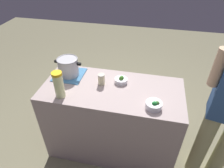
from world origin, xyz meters
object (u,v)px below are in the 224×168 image
cooking_pot (68,66)px  broccoli_bowl_center (154,105)px  lemonade_pitcher (59,85)px  mason_jar (101,79)px  broccoli_bowl_front (121,80)px

cooking_pot → broccoli_bowl_center: 0.94m
lemonade_pitcher → mason_jar: size_ratio=2.29×
cooking_pot → lemonade_pitcher: bearing=-80.8°
mason_jar → broccoli_bowl_center: bearing=-24.2°
cooking_pot → mason_jar: cooking_pot is taller
cooking_pot → broccoli_bowl_front: size_ratio=2.22×
lemonade_pitcher → broccoli_bowl_center: 0.83m
cooking_pot → lemonade_pitcher: size_ratio=1.10×
lemonade_pitcher → mason_jar: bearing=39.3°
mason_jar → broccoli_bowl_front: bearing=20.4°
cooking_pot → broccoli_bowl_center: cooking_pot is taller
broccoli_bowl_front → mason_jar: bearing=-159.6°
broccoli_bowl_front → lemonade_pitcher: bearing=-146.8°
mason_jar → cooking_pot: bearing=167.9°
lemonade_pitcher → broccoli_bowl_front: size_ratio=2.01×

